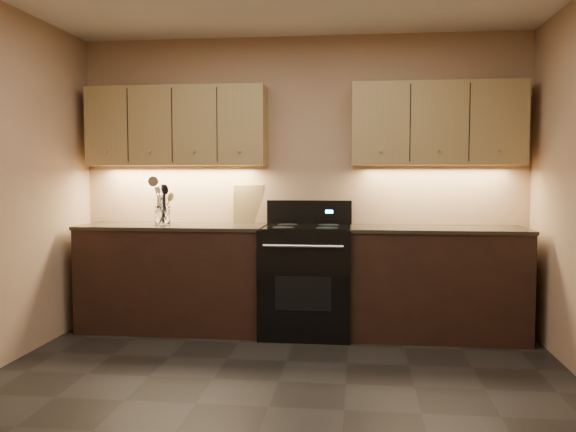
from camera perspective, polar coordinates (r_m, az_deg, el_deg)
The scene contains 15 objects.
floor at distance 3.78m, azimuth -1.81°, elevation -17.41°, with size 4.00×4.00×0.00m, color black.
wall_back at distance 5.51m, azimuth 1.22°, elevation 3.17°, with size 4.00×0.04×2.60m, color tan.
counter_left at distance 5.51m, azimuth -10.62°, elevation -5.63°, with size 1.62×0.62×0.93m.
counter_right at distance 5.30m, azimuth 13.76°, elevation -6.04°, with size 1.46×0.62×0.93m.
stove at distance 5.26m, azimuth 1.75°, elevation -5.87°, with size 0.76×0.68×1.14m.
upper_cab_left at distance 5.59m, azimuth -10.34°, elevation 8.25°, with size 1.60×0.30×0.70m, color #A18950.
upper_cab_right at distance 5.39m, azimuth 13.80°, elevation 8.35°, with size 1.44×0.30×0.70m, color #A18950.
outlet_plate at distance 5.78m, azimuth -11.74°, elevation 1.34°, with size 0.09×0.01×0.12m, color #B2B5BA.
utensil_crock at distance 5.46m, azimuth -11.66°, elevation -0.01°, with size 0.17×0.17×0.17m.
cutting_board at distance 5.55m, azimuth -3.75°, elevation 1.13°, with size 0.27×0.02×0.35m, color tan.
wooden_spoon at distance 5.46m, azimuth -11.94°, elevation 0.83°, with size 0.06×0.06×0.28m, color tan, non-canonical shape.
black_spoon at distance 5.46m, azimuth -11.59°, elevation 1.07°, with size 0.06×0.06×0.33m, color black, non-canonical shape.
black_turner at distance 5.42m, azimuth -11.64°, elevation 1.19°, with size 0.08×0.08×0.35m, color black, non-canonical shape.
steel_spatula at distance 5.44m, azimuth -11.35°, elevation 1.12°, with size 0.08×0.08×0.34m, color silver, non-canonical shape.
steel_skimmer at distance 5.43m, azimuth -11.46°, elevation 1.46°, with size 0.09×0.09×0.40m, color silver, non-canonical shape.
Camera 1 is at (0.52, -3.48, 1.38)m, focal length 38.00 mm.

